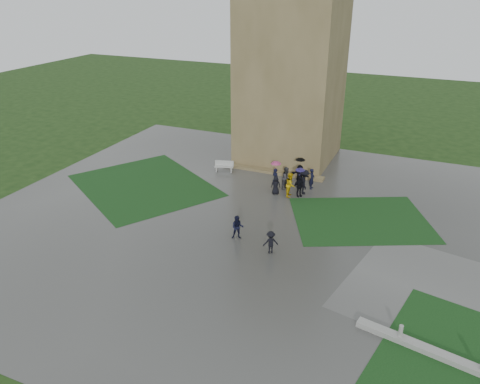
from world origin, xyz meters
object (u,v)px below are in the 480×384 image
at_px(tower, 292,57).
at_px(bench, 224,166).
at_px(pedestrian_mid, 238,227).
at_px(pedestrian_near, 271,242).

xyz_separation_m(tower, bench, (-3.88, -5.74, -8.50)).
relative_size(bench, pedestrian_mid, 1.06).
height_order(bench, pedestrian_near, pedestrian_near).
distance_m(pedestrian_mid, pedestrian_near, 2.63).
bearing_deg(pedestrian_mid, bench, 97.96).
bearing_deg(bench, pedestrian_near, -69.11).
height_order(tower, pedestrian_mid, tower).
xyz_separation_m(tower, pedestrian_mid, (1.73, -15.71, -8.19)).
relative_size(bench, pedestrian_near, 1.16).
xyz_separation_m(bench, pedestrian_mid, (5.61, -9.97, 0.31)).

